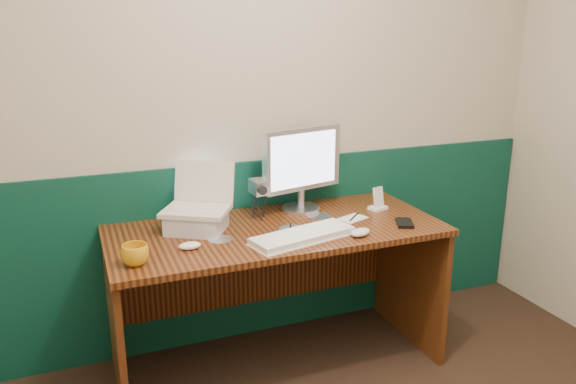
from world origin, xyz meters
name	(u,v)px	position (x,y,z in m)	size (l,w,h in m)	color
back_wall	(250,114)	(0.00, 1.75, 1.25)	(3.50, 0.04, 2.50)	#B7AF9B
wainscot	(253,250)	(0.00, 1.74, 0.50)	(3.48, 0.02, 1.00)	#083628
desk	(277,298)	(0.01, 1.38, 0.38)	(1.60, 0.70, 0.75)	#321309
laptop_riser	(197,222)	(-0.36, 1.48, 0.79)	(0.26, 0.22, 0.09)	silver
laptop	(195,188)	(-0.36, 1.48, 0.96)	(0.30, 0.23, 0.25)	silver
monitor	(301,168)	(0.22, 1.59, 0.98)	(0.46, 0.13, 0.46)	silver
keyboard	(303,237)	(0.06, 1.19, 0.76)	(0.49, 0.16, 0.03)	white
mouse_right	(360,232)	(0.33, 1.13, 0.77)	(0.11, 0.06, 0.04)	silver
mouse_left	(190,246)	(-0.44, 1.26, 0.77)	(0.10, 0.06, 0.03)	white
mug	(135,255)	(-0.68, 1.18, 0.79)	(0.11, 0.11, 0.09)	orange
camcorder	(259,202)	(-0.03, 1.54, 0.84)	(0.08, 0.12, 0.18)	#BCBBC0
cd_spindle	(291,231)	(0.04, 1.28, 0.76)	(0.12, 0.12, 0.02)	#B6BFC7
cd_loose_a	(220,239)	(-0.29, 1.33, 0.75)	(0.11, 0.11, 0.00)	silver
cd_loose_b	(319,216)	(0.27, 1.46, 0.75)	(0.13, 0.13, 0.00)	silver
pen	(354,217)	(0.42, 1.37, 0.75)	(0.01, 0.01, 0.14)	black
papers	(352,218)	(0.41, 1.36, 0.75)	(0.14, 0.10, 0.00)	silver
dock	(378,208)	(0.61, 1.45, 0.76)	(0.09, 0.07, 0.02)	white
music_player	(378,197)	(0.61, 1.45, 0.82)	(0.06, 0.01, 0.10)	silver
pda	(405,223)	(0.61, 1.19, 0.76)	(0.08, 0.13, 0.02)	black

